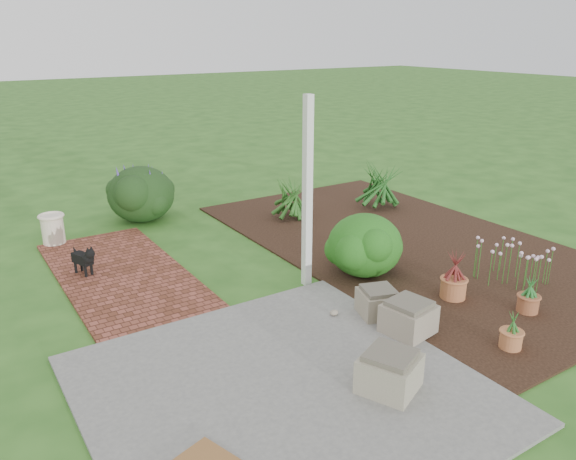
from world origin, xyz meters
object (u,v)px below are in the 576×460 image
stone_trough_near (389,373)px  black_dog (84,258)px  evergreen_shrub (365,243)px  cream_ceramic_urn (53,229)px

stone_trough_near → black_dog: bearing=111.9°
stone_trough_near → evergreen_shrub: bearing=54.7°
stone_trough_near → evergreen_shrub: (1.57, 2.23, 0.26)m
stone_trough_near → black_dog: 4.58m
black_dog → evergreen_shrub: evergreen_shrub is taller
cream_ceramic_urn → evergreen_shrub: size_ratio=0.45×
cream_ceramic_urn → evergreen_shrub: bearing=-46.5°
evergreen_shrub → cream_ceramic_urn: bearing=133.5°
stone_trough_near → cream_ceramic_urn: size_ratio=1.09×
black_dog → stone_trough_near: bearing=-89.5°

